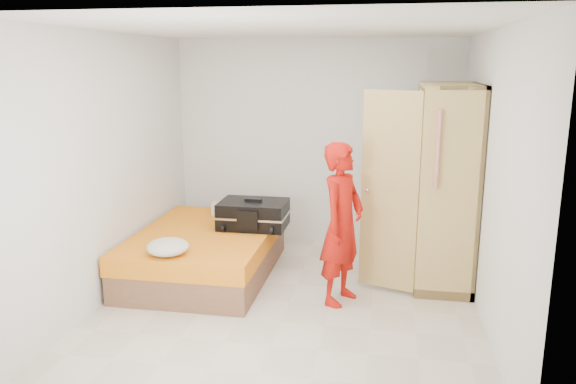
% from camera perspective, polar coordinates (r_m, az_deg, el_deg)
% --- Properties ---
extents(room, '(4.00, 4.02, 2.60)m').
position_cam_1_polar(room, '(5.25, 0.18, 1.96)').
color(room, beige).
rests_on(room, ground).
extents(bed, '(1.42, 2.02, 0.50)m').
position_cam_1_polar(bed, '(6.32, -8.38, -6.11)').
color(bed, brown).
rests_on(bed, ground).
extents(wardrobe, '(1.15, 1.20, 2.10)m').
position_cam_1_polar(wardrobe, '(6.11, 15.19, 0.19)').
color(wardrobe, '#D7B969').
rests_on(wardrobe, ground).
extents(person, '(0.57, 0.68, 1.58)m').
position_cam_1_polar(person, '(5.43, 5.50, -3.24)').
color(person, red).
rests_on(person, ground).
extents(suitcase, '(0.76, 0.57, 0.33)m').
position_cam_1_polar(suitcase, '(6.30, -3.54, -2.28)').
color(suitcase, black).
rests_on(suitcase, bed).
extents(round_cushion, '(0.41, 0.41, 0.16)m').
position_cam_1_polar(round_cushion, '(5.53, -12.11, -5.48)').
color(round_cushion, beige).
rests_on(round_cushion, bed).
extents(pillow, '(0.63, 0.42, 0.10)m').
position_cam_1_polar(pillow, '(6.97, -5.37, -1.60)').
color(pillow, beige).
rests_on(pillow, bed).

